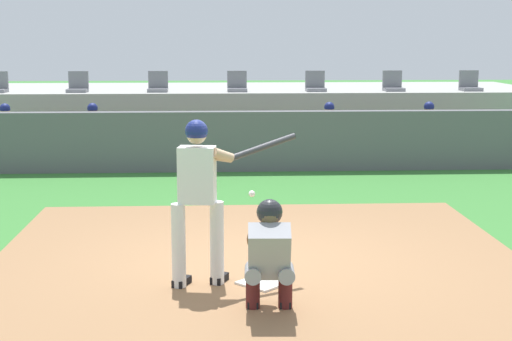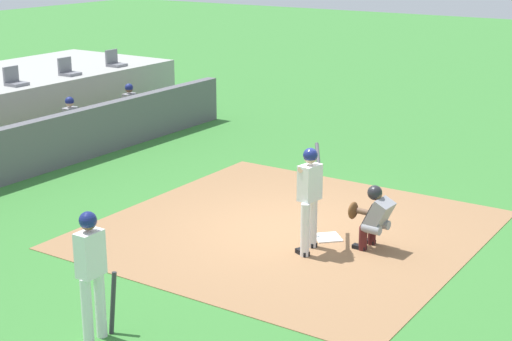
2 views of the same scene
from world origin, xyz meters
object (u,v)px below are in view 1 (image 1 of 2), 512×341
stadium_seat_2 (158,86)px  stadium_seat_5 (393,85)px  dugout_player_1 (92,133)px  dugout_player_3 (430,131)px  stadium_seat_6 (470,85)px  home_plate (263,282)px  dugout_player_2 (330,132)px  stadium_seat_1 (78,86)px  batter_at_plate (200,192)px  catcher_crouched (269,252)px  dugout_player_0 (5,134)px  stadium_seat_4 (316,85)px  stadium_seat_3 (237,86)px

stadium_seat_2 → stadium_seat_5: size_ratio=1.00×
dugout_player_1 → dugout_player_3: size_ratio=1.00×
stadium_seat_2 → stadium_seat_6: (7.43, 0.00, 0.00)m
home_plate → dugout_player_2: bearing=76.8°
stadium_seat_1 → stadium_seat_6: size_ratio=1.00×
home_plate → dugout_player_3: bearing=63.5°
stadium_seat_5 → stadium_seat_1: bearing=180.0°
dugout_player_2 → stadium_seat_1: (-5.63, 2.03, 0.86)m
batter_at_plate → dugout_player_2: bearing=72.4°
stadium_seat_1 → stadium_seat_2: size_ratio=1.00×
catcher_crouched → batter_at_plate: bearing=128.6°
catcher_crouched → stadium_seat_5: size_ratio=3.60×
catcher_crouched → dugout_player_1: bearing=109.0°
dugout_player_0 → dugout_player_1: same height
dugout_player_3 → stadium_seat_6: (1.50, 2.03, 0.86)m
stadium_seat_2 → stadium_seat_4: same height
catcher_crouched → stadium_seat_4: stadium_seat_4 is taller
batter_at_plate → dugout_player_0: 9.19m
stadium_seat_4 → catcher_crouched: bearing=-99.6°
stadium_seat_4 → stadium_seat_5: 1.86m
dugout_player_1 → stadium_seat_2: size_ratio=2.71×
home_plate → dugout_player_1: (-3.09, 8.14, 0.65)m
batter_at_plate → stadium_seat_2: bearing=96.6°
catcher_crouched → stadium_seat_4: bearing=80.4°
stadium_seat_5 → batter_at_plate: bearing=-113.3°
stadium_seat_5 → stadium_seat_6: (1.86, 0.00, 0.00)m
dugout_player_0 → stadium_seat_6: bearing=11.0°
catcher_crouched → dugout_player_2: bearing=78.0°
dugout_player_0 → stadium_seat_1: stadium_seat_1 is taller
stadium_seat_6 → stadium_seat_3: bearing=180.0°
dugout_player_0 → stadium_seat_5: (8.62, 2.03, 0.86)m
dugout_player_3 → home_plate: bearing=-116.5°
stadium_seat_4 → stadium_seat_3: bearing=180.0°
stadium_seat_3 → dugout_player_2: bearing=-46.8°
dugout_player_2 → stadium_seat_2: (-3.77, 2.03, 0.86)m
dugout_player_2 → stadium_seat_4: 2.21m
dugout_player_3 → stadium_seat_5: size_ratio=2.71×
dugout_player_2 → stadium_seat_2: size_ratio=2.71×
home_plate → stadium_seat_2: (-1.86, 10.18, 1.51)m
stadium_seat_5 → dugout_player_1: bearing=-163.4°
dugout_player_3 → dugout_player_1: bearing=180.0°
dugout_player_0 → home_plate: bearing=-59.0°
home_plate → catcher_crouched: catcher_crouched is taller
home_plate → dugout_player_0: size_ratio=0.34×
dugout_player_1 → dugout_player_2: bearing=0.0°
catcher_crouched → home_plate: bearing=90.1°
stadium_seat_3 → stadium_seat_5: bearing=0.0°
stadium_seat_2 → stadium_seat_6: 7.43m
dugout_player_3 → stadium_seat_3: bearing=153.4°
stadium_seat_1 → stadium_seat_2: 1.86m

